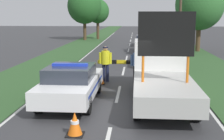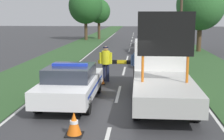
# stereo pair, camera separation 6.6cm
# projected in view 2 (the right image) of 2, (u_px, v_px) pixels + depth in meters

# --- Properties ---
(ground_plane) EXTENTS (160.00, 160.00, 0.00)m
(ground_plane) POSITION_uv_depth(u_px,v_px,m) (114.00, 112.00, 10.85)
(ground_plane) COLOR #333335
(lane_markings) EXTENTS (6.84, 63.58, 0.01)m
(lane_markings) POSITION_uv_depth(u_px,v_px,m) (128.00, 54.00, 26.78)
(lane_markings) COLOR silver
(lane_markings) RESTS_ON ground
(grass_verge_left) EXTENTS (3.69, 120.00, 0.03)m
(grass_verge_left) POSITION_uv_depth(u_px,v_px,m) (76.00, 49.00, 30.90)
(grass_verge_left) COLOR #2D5128
(grass_verge_left) RESTS_ON ground
(grass_verge_right) EXTENTS (3.69, 120.00, 0.03)m
(grass_verge_right) POSITION_uv_depth(u_px,v_px,m) (185.00, 50.00, 30.03)
(grass_verge_right) COLOR #2D5128
(grass_verge_right) RESTS_ON ground
(police_car) EXTENTS (1.93, 4.85, 1.54)m
(police_car) POSITION_uv_depth(u_px,v_px,m) (71.00, 83.00, 12.00)
(police_car) COLOR white
(police_car) RESTS_ON ground
(work_truck) EXTENTS (2.11, 6.28, 3.45)m
(work_truck) POSITION_uv_depth(u_px,v_px,m) (161.00, 71.00, 12.42)
(work_truck) COLOR white
(work_truck) RESTS_ON ground
(road_barrier) EXTENTS (2.95, 0.08, 1.04)m
(road_barrier) POSITION_uv_depth(u_px,v_px,m) (126.00, 64.00, 16.06)
(road_barrier) COLOR black
(road_barrier) RESTS_ON ground
(police_officer) EXTENTS (0.64, 0.41, 1.79)m
(police_officer) POSITION_uv_depth(u_px,v_px,m) (106.00, 61.00, 15.66)
(police_officer) COLOR #191E38
(police_officer) RESTS_ON ground
(pedestrian_civilian) EXTENTS (0.61, 0.39, 1.70)m
(pedestrian_civilian) POSITION_uv_depth(u_px,v_px,m) (137.00, 63.00, 15.36)
(pedestrian_civilian) COLOR #232326
(pedestrian_civilian) RESTS_ON ground
(traffic_cone_near_police) EXTENTS (0.45, 0.45, 0.63)m
(traffic_cone_near_police) POSITION_uv_depth(u_px,v_px,m) (101.00, 78.00, 15.18)
(traffic_cone_near_police) COLOR black
(traffic_cone_near_police) RESTS_ON ground
(traffic_cone_centre_front) EXTENTS (0.49, 0.49, 0.68)m
(traffic_cone_centre_front) POSITION_uv_depth(u_px,v_px,m) (74.00, 124.00, 8.74)
(traffic_cone_centre_front) COLOR black
(traffic_cone_centre_front) RESTS_ON ground
(traffic_cone_near_truck) EXTENTS (0.42, 0.42, 0.58)m
(traffic_cone_near_truck) POSITION_uv_depth(u_px,v_px,m) (151.00, 77.00, 15.50)
(traffic_cone_near_truck) COLOR black
(traffic_cone_near_truck) RESTS_ON ground
(queued_car_sedan_black) EXTENTS (1.75, 4.13, 1.55)m
(queued_car_sedan_black) POSITION_uv_depth(u_px,v_px,m) (154.00, 53.00, 20.78)
(queued_car_sedan_black) COLOR black
(queued_car_sedan_black) RESTS_ON ground
(queued_car_hatch_blue) EXTENTS (1.91, 4.65, 1.53)m
(queued_car_hatch_blue) POSITION_uv_depth(u_px,v_px,m) (147.00, 43.00, 28.03)
(queued_car_hatch_blue) COLOR navy
(queued_car_hatch_blue) RESTS_ON ground
(queued_car_suv_grey) EXTENTS (1.94, 4.14, 1.54)m
(queued_car_suv_grey) POSITION_uv_depth(u_px,v_px,m) (148.00, 38.00, 33.52)
(queued_car_suv_grey) COLOR slate
(queued_car_suv_grey) RESTS_ON ground
(roadside_tree_near_left) EXTENTS (4.40, 4.40, 6.76)m
(roadside_tree_near_left) POSITION_uv_depth(u_px,v_px,m) (86.00, 6.00, 40.48)
(roadside_tree_near_left) COLOR #4C3823
(roadside_tree_near_left) RESTS_ON ground
(roadside_tree_near_right) EXTENTS (3.08, 3.08, 5.40)m
(roadside_tree_near_right) POSITION_uv_depth(u_px,v_px,m) (99.00, 11.00, 42.03)
(roadside_tree_near_right) COLOR #4C3823
(roadside_tree_near_right) RESTS_ON ground
(roadside_tree_mid_left) EXTENTS (4.32, 4.32, 6.48)m
(roadside_tree_mid_left) POSITION_uv_depth(u_px,v_px,m) (201.00, 5.00, 27.82)
(roadside_tree_mid_left) COLOR #4C3823
(roadside_tree_mid_left) RESTS_ON ground
(utility_pole) EXTENTS (1.20, 0.20, 6.67)m
(utility_pole) POSITION_uv_depth(u_px,v_px,m) (181.00, 13.00, 24.77)
(utility_pole) COLOR #473828
(utility_pole) RESTS_ON ground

